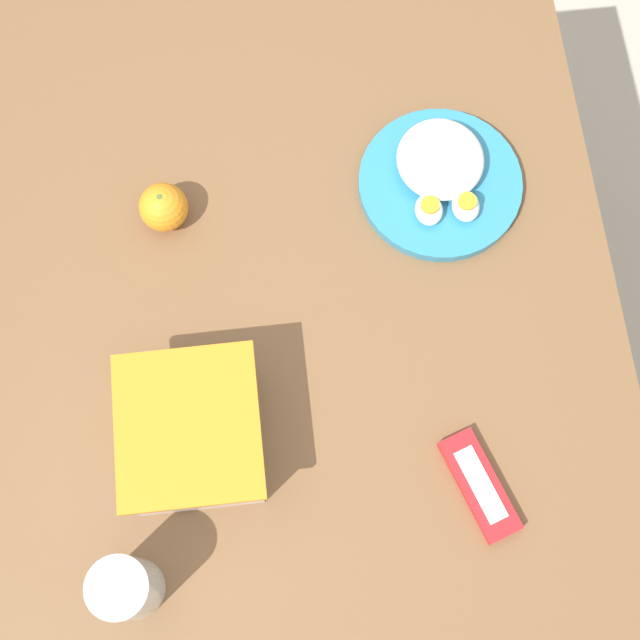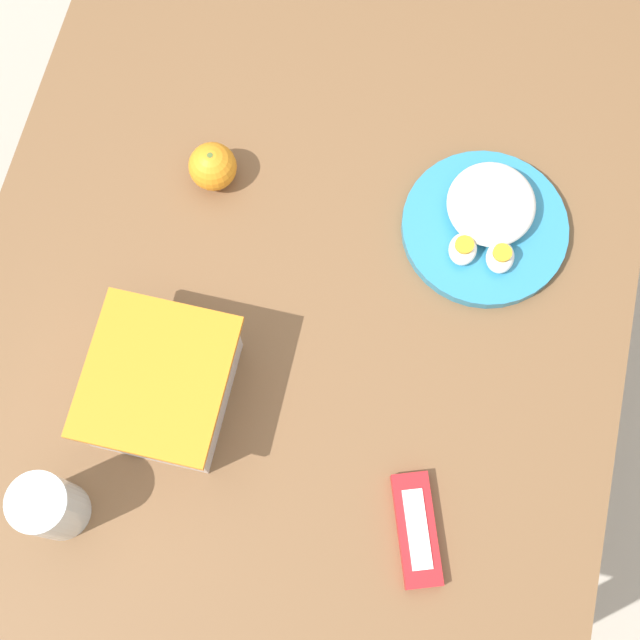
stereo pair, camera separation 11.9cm
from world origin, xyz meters
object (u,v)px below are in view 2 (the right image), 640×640
Objects in this scene: food_container at (162,387)px; rice_plate at (487,220)px; orange_fruit at (213,167)px; candy_bar at (417,530)px; drinking_glass at (50,507)px.

food_container is 0.83× the size of rice_plate.
food_container is at bearing 132.19° from rice_plate.
food_container is 2.85× the size of orange_fruit.
orange_fruit is 0.57m from candy_bar.
food_container is at bearing -176.16° from orange_fruit.
orange_fruit is at bearing -7.79° from drinking_glass.
candy_bar is at bearing -80.00° from drinking_glass.
food_container is 1.68× the size of drinking_glass.
orange_fruit is at bearing 91.66° from rice_plate.
candy_bar is at bearing 178.28° from rice_plate.
candy_bar is (-0.43, 0.01, -0.01)m from rice_plate.
rice_plate is 0.44m from candy_bar.
drinking_glass is (-0.18, 0.09, 0.01)m from food_container.
food_container is 0.37m from candy_bar.
drinking_glass reaches higher than rice_plate.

